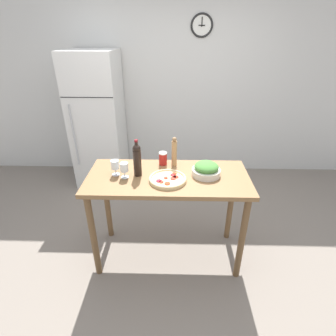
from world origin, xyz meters
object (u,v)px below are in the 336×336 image
object	(u,v)px
wine_glass_near	(124,168)
wine_glass_far	(115,165)
pepper_mill	(174,152)
homemade_pizza	(168,179)
refrigerator	(98,121)
salad_bowl	(206,169)
wine_bottle	(137,159)
salt_canister	(163,158)

from	to	relation	value
wine_glass_near	wine_glass_far	xyz separation A→B (m)	(-0.09, 0.04, 0.00)
pepper_mill	homemade_pizza	world-z (taller)	pepper_mill
homemade_pizza	refrigerator	bearing A→B (deg)	122.30
wine_glass_near	salad_bowl	distance (m)	0.70
wine_glass_far	homemade_pizza	distance (m)	0.47
wine_bottle	pepper_mill	bearing A→B (deg)	31.43
salad_bowl	wine_glass_near	bearing A→B (deg)	-175.35
wine_glass_near	homemade_pizza	distance (m)	0.38
wine_glass_far	salad_bowl	distance (m)	0.78
salad_bowl	salt_canister	bearing A→B (deg)	152.69
refrigerator	salad_bowl	bearing A→B (deg)	-48.16
wine_glass_near	pepper_mill	world-z (taller)	pepper_mill
pepper_mill	salad_bowl	xyz separation A→B (m)	(0.28, -0.18, -0.08)
wine_glass_far	salad_bowl	xyz separation A→B (m)	(0.78, 0.01, -0.03)
wine_glass_near	wine_glass_far	distance (m)	0.10
refrigerator	homemade_pizza	xyz separation A→B (m)	(1.01, -1.59, 0.02)
salad_bowl	homemade_pizza	world-z (taller)	salad_bowl
refrigerator	homemade_pizza	distance (m)	1.89
wine_glass_near	wine_glass_far	bearing A→B (deg)	153.17
salad_bowl	refrigerator	bearing A→B (deg)	131.84
wine_glass_near	pepper_mill	bearing A→B (deg)	29.30
refrigerator	homemade_pizza	world-z (taller)	refrigerator
salad_bowl	salt_canister	size ratio (longest dim) A/B	2.04
salt_canister	wine_bottle	bearing A→B (deg)	-134.84
wine_glass_near	pepper_mill	distance (m)	0.48
wine_bottle	refrigerator	bearing A→B (deg)	116.44
salt_canister	salad_bowl	bearing A→B (deg)	-27.31
salt_canister	refrigerator	bearing A→B (deg)	126.41
refrigerator	wine_glass_near	world-z (taller)	refrigerator
pepper_mill	refrigerator	bearing A→B (deg)	128.88
salad_bowl	homemade_pizza	xyz separation A→B (m)	(-0.32, -0.11, -0.04)
homemade_pizza	salt_canister	xyz separation A→B (m)	(-0.05, 0.30, 0.04)
pepper_mill	wine_glass_far	bearing A→B (deg)	-159.26
pepper_mill	wine_bottle	bearing A→B (deg)	-148.57
wine_glass_far	homemade_pizza	xyz separation A→B (m)	(0.45, -0.09, -0.07)
wine_glass_far	wine_glass_near	bearing A→B (deg)	-26.83
pepper_mill	salad_bowl	bearing A→B (deg)	-32.76
wine_glass_far	salt_canister	size ratio (longest dim) A/B	1.13
wine_bottle	pepper_mill	size ratio (longest dim) A/B	1.17
salad_bowl	wine_bottle	bearing A→B (deg)	-178.81
wine_glass_near	refrigerator	bearing A→B (deg)	112.50
wine_bottle	pepper_mill	world-z (taller)	wine_bottle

